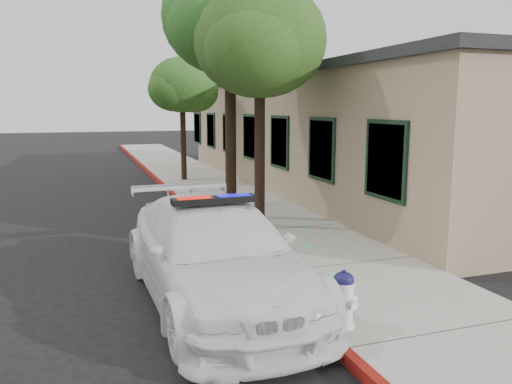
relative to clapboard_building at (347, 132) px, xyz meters
The scene contains 9 objects.
ground 11.42m from the clapboard_building, 126.62° to the right, with size 120.00×120.00×0.00m, color black.
sidewalk 8.13m from the clapboard_building, 130.31° to the right, with size 3.20×60.00×0.15m, color gray.
red_curb 9.18m from the clapboard_building, 137.85° to the right, with size 0.14×60.00×0.16m, color maroon.
clapboard_building is the anchor object (origin of this frame).
police_car 12.37m from the clapboard_building, 128.32° to the right, with size 2.38×5.50×1.70m.
fire_hydrant 13.17m from the clapboard_building, 119.01° to the right, with size 0.45×0.39×0.77m.
street_tree_near 8.07m from the clapboard_building, 134.51° to the right, with size 3.15×3.31×5.78m.
street_tree_mid 7.74m from the clapboard_building, 144.17° to the right, with size 3.47×3.61×6.62m.
street_tree_far 6.65m from the clapboard_building, 150.34° to the left, with size 2.82×2.57×4.87m.
Camera 1 is at (-2.83, -8.09, 3.03)m, focal length 35.62 mm.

